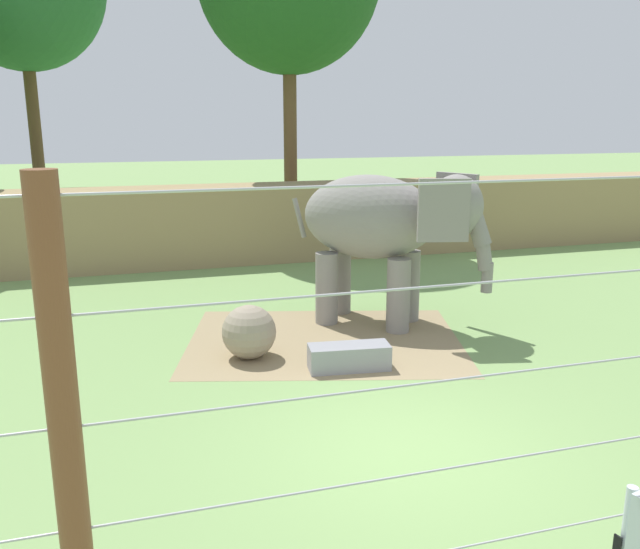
% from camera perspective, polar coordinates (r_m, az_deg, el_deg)
% --- Properties ---
extents(ground_plane, '(120.00, 120.00, 0.00)m').
position_cam_1_polar(ground_plane, '(8.94, 7.48, -14.95)').
color(ground_plane, '#759956').
extents(dirt_patch, '(6.13, 5.25, 0.01)m').
position_cam_1_polar(dirt_patch, '(12.82, 0.40, -5.78)').
color(dirt_patch, '#937F5B').
rests_on(dirt_patch, ground).
extents(embankment_wall, '(36.00, 1.80, 2.27)m').
position_cam_1_polar(embankment_wall, '(19.90, -6.83, 4.47)').
color(embankment_wall, '#997F56').
rests_on(embankment_wall, ground).
extents(elephant, '(3.76, 3.35, 3.18)m').
position_cam_1_polar(elephant, '(13.46, 5.66, 4.35)').
color(elephant, gray).
rests_on(elephant, ground).
extents(enrichment_ball, '(0.98, 0.98, 0.98)m').
position_cam_1_polar(enrichment_ball, '(11.85, -6.23, -5.02)').
color(enrichment_ball, gray).
rests_on(enrichment_ball, ground).
extents(cable_fence, '(8.58, 0.22, 3.95)m').
position_cam_1_polar(cable_fence, '(5.85, 19.70, -10.04)').
color(cable_fence, brown).
rests_on(cable_fence, ground).
extents(feed_trough, '(1.45, 0.66, 0.44)m').
position_cam_1_polar(feed_trough, '(11.36, 2.56, -7.22)').
color(feed_trough, gray).
rests_on(feed_trough, ground).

